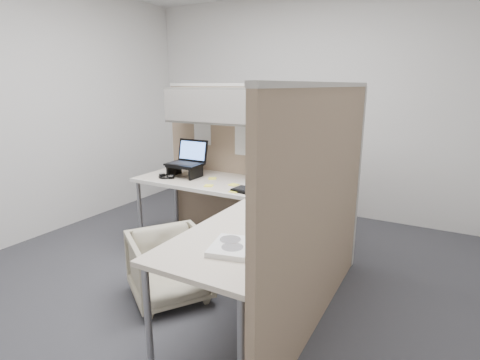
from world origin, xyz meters
The scene contains 20 objects.
ground centered at (0.00, 0.00, 0.00)m, with size 4.50×4.50×0.00m, color #303034.
partition_back centered at (-0.22, 0.83, 1.10)m, with size 2.00×0.36×1.63m.
partition_right centered at (0.90, -0.07, 0.82)m, with size 0.07×2.03×1.63m.
desk centered at (0.12, 0.13, 0.69)m, with size 2.00×1.98×0.73m.
office_chair centered at (-0.19, -0.34, 0.29)m, with size 0.56×0.52×0.57m, color #B5AD90.
monitor_left centered at (0.15, 0.73, 1.00)m, with size 0.44×0.20×0.47m.
monitor_right centered at (0.58, 0.59, 1.00)m, with size 0.33×0.34×0.47m.
laptop_station centered at (-0.67, 0.54, 0.87)m, with size 0.34×0.29×0.35m.
keyboard centered at (0.25, 0.32, 0.74)m, with size 0.49×0.16×0.02m, color black.
mouse centered at (0.52, 0.26, 0.75)m, with size 0.11×0.07×0.04m, color black.
travel_mug centered at (0.45, 0.62, 0.82)m, with size 0.08×0.08×0.17m.
soda_can_green centered at (0.74, 0.26, 0.79)m, with size 0.07×0.07×0.12m, color #B21E1E.
soda_can_silver centered at (0.55, 0.51, 0.79)m, with size 0.07×0.07×0.12m, color black.
sticky_note_b centered at (0.03, 0.28, 0.73)m, with size 0.08×0.08×0.01m, color #FEF242.
sticky_note_c centered at (-0.38, 0.57, 0.73)m, with size 0.08×0.08×0.01m, color #FEF242.
sticky_note_d centered at (-0.09, 0.47, 0.73)m, with size 0.08×0.08×0.01m, color #FEF242.
sticky_note_a centered at (-0.27, 0.33, 0.73)m, with size 0.08×0.08×0.01m, color #FEF242.
headphones centered at (-0.81, 0.40, 0.74)m, with size 0.19×0.18×0.03m.
paper_stack centered at (0.59, -0.72, 0.75)m, with size 0.28×0.32×0.03m.
desk_clock centered at (0.63, -0.36, 0.78)m, with size 0.08×0.11×0.10m.
Camera 1 is at (1.56, -2.37, 1.61)m, focal length 28.00 mm.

